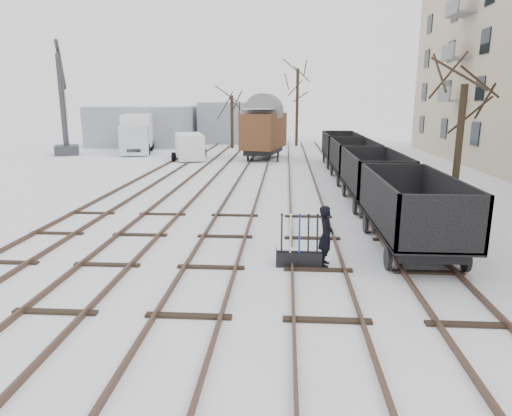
{
  "coord_description": "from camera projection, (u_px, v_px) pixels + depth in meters",
  "views": [
    {
      "loc": [
        2.07,
        -12.01,
        4.6
      ],
      "look_at": [
        1.11,
        2.4,
        1.2
      ],
      "focal_mm": 32.0,
      "sensor_mm": 36.0,
      "label": 1
    }
  ],
  "objects": [
    {
      "name": "ground",
      "position": [
        211.0,
        268.0,
        12.85
      ],
      "size": [
        120.0,
        120.0,
        0.0
      ],
      "primitive_type": "plane",
      "color": "white",
      "rests_on": "ground"
    },
    {
      "name": "box_van_wagon",
      "position": [
        264.0,
        130.0,
        36.49
      ],
      "size": [
        3.89,
        5.76,
        4.02
      ],
      "rotation": [
        0.0,
        0.0,
        -0.23
      ],
      "color": "black",
      "rests_on": "ground"
    },
    {
      "name": "freight_wagon_a",
      "position": [
        411.0,
        222.0,
        14.28
      ],
      "size": [
        2.31,
        5.76,
        2.35
      ],
      "color": "black",
      "rests_on": "ground"
    },
    {
      "name": "shed_right",
      "position": [
        233.0,
        122.0,
        51.44
      ],
      "size": [
        7.0,
        6.0,
        4.5
      ],
      "color": "#8A929C",
      "rests_on": "ground"
    },
    {
      "name": "ground_frame",
      "position": [
        299.0,
        256.0,
        12.98
      ],
      "size": [
        1.3,
        0.43,
        1.49
      ],
      "rotation": [
        0.0,
        0.0,
        -0.01
      ],
      "color": "black",
      "rests_on": "ground"
    },
    {
      "name": "freight_wagon_c",
      "position": [
        353.0,
        166.0,
        26.71
      ],
      "size": [
        2.31,
        5.76,
        2.35
      ],
      "color": "black",
      "rests_on": "ground"
    },
    {
      "name": "worker",
      "position": [
        326.0,
        236.0,
        12.9
      ],
      "size": [
        0.49,
        0.68,
        1.75
      ],
      "primitive_type": "imported",
      "rotation": [
        0.0,
        0.0,
        1.46
      ],
      "color": "black",
      "rests_on": "ground"
    },
    {
      "name": "tree_far_left",
      "position": [
        232.0,
        122.0,
        44.74
      ],
      "size": [
        0.3,
        0.3,
        5.13
      ],
      "primitive_type": "cylinder",
      "color": "black",
      "rests_on": "ground"
    },
    {
      "name": "tree_near",
      "position": [
        459.0,
        148.0,
        19.55
      ],
      "size": [
        0.3,
        0.3,
        5.29
      ],
      "primitive_type": "cylinder",
      "color": "black",
      "rests_on": "ground"
    },
    {
      "name": "crane",
      "position": [
        66.0,
        126.0,
        39.39
      ],
      "size": [
        2.47,
        5.68,
        9.53
      ],
      "rotation": [
        0.0,
        0.0,
        0.38
      ],
      "color": "#313237",
      "rests_on": "ground"
    },
    {
      "name": "freight_wagon_b",
      "position": [
        373.0,
        185.0,
        20.5
      ],
      "size": [
        2.31,
        5.76,
        2.35
      ],
      "color": "black",
      "rests_on": "ground"
    },
    {
      "name": "panel_van",
      "position": [
        189.0,
        146.0,
        36.49
      ],
      "size": [
        3.23,
        4.99,
        2.03
      ],
      "rotation": [
        0.0,
        0.0,
        0.29
      ],
      "color": "silver",
      "rests_on": "ground"
    },
    {
      "name": "shed_left",
      "position": [
        144.0,
        126.0,
        48.18
      ],
      "size": [
        10.0,
        8.0,
        4.1
      ],
      "color": "#8A929C",
      "rests_on": "ground"
    },
    {
      "name": "tree_far_right",
      "position": [
        297.0,
        108.0,
        47.05
      ],
      "size": [
        0.3,
        0.3,
        7.79
      ],
      "primitive_type": "cylinder",
      "color": "black",
      "rests_on": "ground"
    },
    {
      "name": "freight_wagon_d",
      "position": [
        341.0,
        153.0,
        32.93
      ],
      "size": [
        2.31,
        5.76,
        2.35
      ],
      "color": "black",
      "rests_on": "ground"
    },
    {
      "name": "lorry",
      "position": [
        137.0,
        133.0,
        41.31
      ],
      "size": [
        3.53,
        7.77,
        3.39
      ],
      "rotation": [
        0.0,
        0.0,
        0.22
      ],
      "color": "black",
      "rests_on": "ground"
    },
    {
      "name": "tracks",
      "position": [
        250.0,
        182.0,
        26.11
      ],
      "size": [
        13.9,
        52.0,
        0.16
      ],
      "color": "black",
      "rests_on": "ground"
    }
  ]
}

